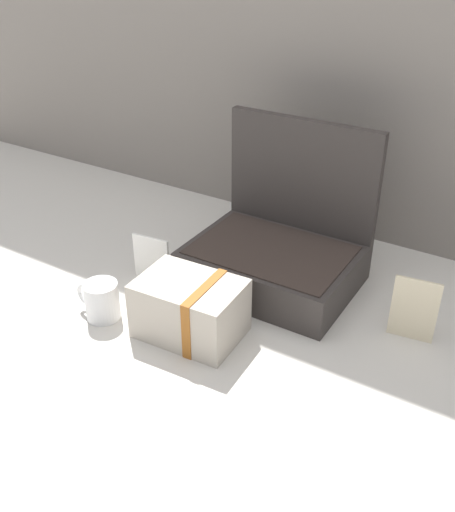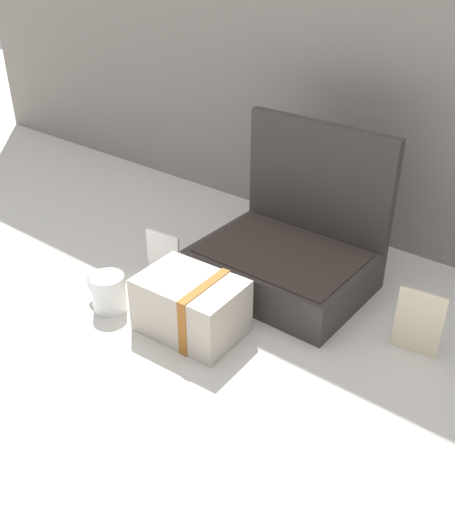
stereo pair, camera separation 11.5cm
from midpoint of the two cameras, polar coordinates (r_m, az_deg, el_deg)
ground_plane at (r=1.27m, az=3.71°, el=-7.57°), size 6.00×6.00×0.00m
open_suitcase at (r=1.40m, az=8.36°, el=0.31°), size 0.38×0.29×0.37m
cream_toiletry_bag at (r=1.23m, az=-0.78°, el=-4.99°), size 0.22×0.16×0.13m
coffee_mug at (r=1.33m, az=-9.07°, el=-3.57°), size 0.11×0.07×0.09m
info_card_left at (r=1.25m, az=20.54°, el=-6.14°), size 0.09×0.02×0.14m
poster_card_right at (r=1.43m, az=-3.95°, el=0.11°), size 0.10×0.02×0.12m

